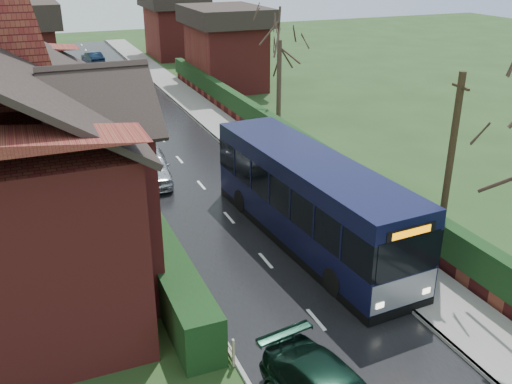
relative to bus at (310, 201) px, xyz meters
name	(u,v)px	position (x,y,z in m)	size (l,w,h in m)	color
ground	(289,288)	(-2.20, -2.82, -1.74)	(140.00, 140.00, 0.00)	#2A491F
road	(201,185)	(-2.20, 7.18, -1.73)	(6.00, 100.00, 0.02)	black
pavement	(279,172)	(2.05, 7.18, -1.67)	(2.50, 100.00, 0.14)	slate
kerb_right	(258,176)	(0.85, 7.18, -1.67)	(0.12, 100.00, 0.14)	gray
kerb_left	(140,194)	(-5.25, 7.18, -1.69)	(0.12, 100.00, 0.10)	gray
front_hedge	(144,227)	(-6.10, 2.18, -0.94)	(1.20, 16.00, 1.60)	black
picket_fence	(163,231)	(-5.35, 2.18, -1.29)	(0.10, 16.00, 0.90)	tan
right_wall_hedge	(307,151)	(3.60, 7.18, -0.72)	(0.60, 50.00, 1.80)	maroon
bus	(310,201)	(0.00, 0.00, 0.00)	(3.37, 11.71, 3.51)	black
car_silver	(151,166)	(-4.31, 8.75, -0.98)	(1.80, 4.49, 1.53)	silver
car_distant	(93,58)	(-2.65, 41.73, -1.10)	(1.35, 3.88, 1.28)	#111F33
bus_stop_sign	(370,224)	(1.00, -2.72, 0.06)	(0.15, 0.41, 2.73)	slate
telegraph_pole	(449,173)	(3.60, -3.38, 1.86)	(0.24, 0.92, 7.13)	black
tree_right_far	(280,34)	(5.52, 14.92, 4.20)	(4.12, 4.12, 7.96)	#36271F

